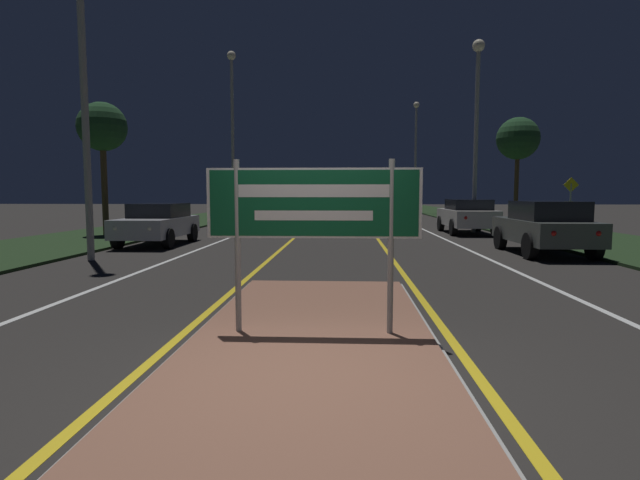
{
  "coord_description": "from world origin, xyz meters",
  "views": [
    {
      "loc": [
        0.36,
        -4.43,
        1.73
      ],
      "look_at": [
        0.0,
        2.86,
        1.06
      ],
      "focal_mm": 28.0,
      "sensor_mm": 36.0,
      "label": 1
    }
  ],
  "objects_px": {
    "streetlight_left_far": "(232,115)",
    "car_receding_2": "(380,208)",
    "car_receding_0": "(545,226)",
    "car_receding_1": "(467,215)",
    "streetlight_right_far": "(416,143)",
    "streetlight_right_near": "(477,107)",
    "warning_sign": "(570,200)",
    "car_approaching_0": "(158,223)",
    "highway_sign": "(314,210)"
  },
  "relations": [
    {
      "from": "streetlight_left_far",
      "to": "car_receding_2",
      "type": "distance_m",
      "value": 11.82
    },
    {
      "from": "car_receding_0",
      "to": "car_receding_1",
      "type": "xyz_separation_m",
      "value": [
        -0.38,
        7.58,
        -0.0
      ]
    },
    {
      "from": "streetlight_right_far",
      "to": "streetlight_right_near",
      "type": "bearing_deg",
      "value": -90.73
    },
    {
      "from": "car_receding_1",
      "to": "streetlight_left_far",
      "type": "bearing_deg",
      "value": 147.67
    },
    {
      "from": "warning_sign",
      "to": "car_receding_1",
      "type": "bearing_deg",
      "value": 157.82
    },
    {
      "from": "car_receding_1",
      "to": "car_approaching_0",
      "type": "height_order",
      "value": "car_receding_1"
    },
    {
      "from": "streetlight_right_far",
      "to": "car_receding_1",
      "type": "bearing_deg",
      "value": -91.88
    },
    {
      "from": "highway_sign",
      "to": "car_receding_2",
      "type": "relative_size",
      "value": 0.52
    },
    {
      "from": "highway_sign",
      "to": "warning_sign",
      "type": "relative_size",
      "value": 1.08
    },
    {
      "from": "highway_sign",
      "to": "streetlight_right_far",
      "type": "distance_m",
      "value": 38.75
    },
    {
      "from": "streetlight_right_near",
      "to": "car_approaching_0",
      "type": "bearing_deg",
      "value": -153.66
    },
    {
      "from": "car_receding_0",
      "to": "warning_sign",
      "type": "xyz_separation_m",
      "value": [
        3.36,
        6.06,
        0.67
      ]
    },
    {
      "from": "highway_sign",
      "to": "car_approaching_0",
      "type": "bearing_deg",
      "value": 118.89
    },
    {
      "from": "streetlight_right_near",
      "to": "car_approaching_0",
      "type": "xyz_separation_m",
      "value": [
        -12.15,
        -6.02,
        -4.81
      ]
    },
    {
      "from": "streetlight_left_far",
      "to": "car_receding_2",
      "type": "bearing_deg",
      "value": 28.62
    },
    {
      "from": "highway_sign",
      "to": "streetlight_right_far",
      "type": "bearing_deg",
      "value": 80.41
    },
    {
      "from": "car_receding_1",
      "to": "car_receding_2",
      "type": "distance_m",
      "value": 12.92
    },
    {
      "from": "car_receding_1",
      "to": "highway_sign",
      "type": "bearing_deg",
      "value": -109.23
    },
    {
      "from": "highway_sign",
      "to": "warning_sign",
      "type": "bearing_deg",
      "value": 57.51
    },
    {
      "from": "car_receding_1",
      "to": "warning_sign",
      "type": "relative_size",
      "value": 1.91
    },
    {
      "from": "car_receding_0",
      "to": "car_receding_1",
      "type": "bearing_deg",
      "value": 92.86
    },
    {
      "from": "car_receding_2",
      "to": "streetlight_right_near",
      "type": "bearing_deg",
      "value": -74.54
    },
    {
      "from": "highway_sign",
      "to": "streetlight_left_far",
      "type": "height_order",
      "value": "streetlight_left_far"
    },
    {
      "from": "streetlight_left_far",
      "to": "warning_sign",
      "type": "relative_size",
      "value": 4.34
    },
    {
      "from": "highway_sign",
      "to": "car_approaching_0",
      "type": "distance_m",
      "value": 12.45
    },
    {
      "from": "highway_sign",
      "to": "streetlight_left_far",
      "type": "distance_m",
      "value": 25.24
    },
    {
      "from": "car_receding_1",
      "to": "streetlight_right_near",
      "type": "bearing_deg",
      "value": 51.35
    },
    {
      "from": "car_receding_2",
      "to": "car_approaching_0",
      "type": "xyz_separation_m",
      "value": [
        -8.82,
        -18.06,
        -0.03
      ]
    },
    {
      "from": "streetlight_right_near",
      "to": "car_receding_0",
      "type": "bearing_deg",
      "value": -90.45
    },
    {
      "from": "highway_sign",
      "to": "car_receding_2",
      "type": "xyz_separation_m",
      "value": [
        2.82,
        28.94,
        -0.77
      ]
    },
    {
      "from": "car_receding_0",
      "to": "car_approaching_0",
      "type": "height_order",
      "value": "car_receding_0"
    },
    {
      "from": "car_approaching_0",
      "to": "streetlight_right_near",
      "type": "bearing_deg",
      "value": 26.34
    },
    {
      "from": "highway_sign",
      "to": "car_approaching_0",
      "type": "height_order",
      "value": "highway_sign"
    },
    {
      "from": "car_approaching_0",
      "to": "streetlight_left_far",
      "type": "bearing_deg",
      "value": 91.39
    },
    {
      "from": "streetlight_right_far",
      "to": "car_approaching_0",
      "type": "distance_m",
      "value": 30.25
    },
    {
      "from": "streetlight_right_near",
      "to": "streetlight_right_far",
      "type": "height_order",
      "value": "streetlight_right_far"
    },
    {
      "from": "streetlight_left_far",
      "to": "streetlight_right_near",
      "type": "distance_m",
      "value": 14.35
    },
    {
      "from": "streetlight_right_far",
      "to": "car_receding_2",
      "type": "bearing_deg",
      "value": -111.76
    },
    {
      "from": "streetlight_right_far",
      "to": "car_receding_2",
      "type": "distance_m",
      "value": 11.05
    },
    {
      "from": "streetlight_left_far",
      "to": "car_receding_0",
      "type": "bearing_deg",
      "value": -50.77
    },
    {
      "from": "car_approaching_0",
      "to": "car_receding_0",
      "type": "bearing_deg",
      "value": -9.95
    },
    {
      "from": "car_receding_2",
      "to": "car_receding_1",
      "type": "bearing_deg",
      "value": -77.09
    },
    {
      "from": "highway_sign",
      "to": "streetlight_right_far",
      "type": "height_order",
      "value": "streetlight_right_far"
    },
    {
      "from": "highway_sign",
      "to": "car_approaching_0",
      "type": "relative_size",
      "value": 0.61
    },
    {
      "from": "streetlight_left_far",
      "to": "car_approaching_0",
      "type": "height_order",
      "value": "streetlight_left_far"
    },
    {
      "from": "car_receding_0",
      "to": "warning_sign",
      "type": "relative_size",
      "value": 1.77
    },
    {
      "from": "car_receding_1",
      "to": "warning_sign",
      "type": "xyz_separation_m",
      "value": [
        3.74,
        -1.52,
        0.67
      ]
    },
    {
      "from": "highway_sign",
      "to": "car_receding_0",
      "type": "distance_m",
      "value": 10.69
    },
    {
      "from": "car_receding_0",
      "to": "car_approaching_0",
      "type": "bearing_deg",
      "value": 170.05
    },
    {
      "from": "streetlight_right_far",
      "to": "warning_sign",
      "type": "bearing_deg",
      "value": -82.55
    }
  ]
}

